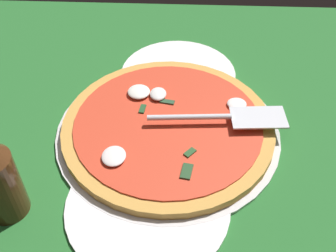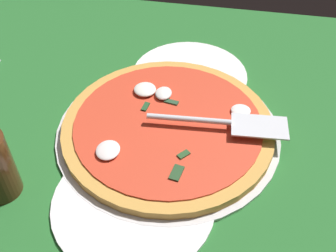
% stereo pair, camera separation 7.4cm
% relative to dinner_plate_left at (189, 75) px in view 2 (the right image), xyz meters
% --- Properties ---
extents(ground_plane, '(1.01, 1.01, 0.01)m').
position_rel_dinner_plate_left_xyz_m(ground_plane, '(0.20, -0.06, -0.01)').
color(ground_plane, '#256429').
extents(pizza_pan, '(0.40, 0.40, 0.01)m').
position_rel_dinner_plate_left_xyz_m(pizza_pan, '(0.17, -0.01, 0.00)').
color(pizza_pan, silver).
rests_on(pizza_pan, ground_plane).
extents(dinner_plate_left, '(0.24, 0.24, 0.01)m').
position_rel_dinner_plate_left_xyz_m(dinner_plate_left, '(0.00, 0.00, 0.00)').
color(dinner_plate_left, white).
rests_on(dinner_plate_left, ground_plane).
extents(dinner_plate_right, '(0.26, 0.26, 0.01)m').
position_rel_dinner_plate_left_xyz_m(dinner_plate_right, '(0.34, -0.04, 0.00)').
color(dinner_plate_right, white).
rests_on(dinner_plate_right, ground_plane).
extents(pizza, '(0.38, 0.38, 0.03)m').
position_rel_dinner_plate_left_xyz_m(pizza, '(0.17, -0.01, 0.01)').
color(pizza, gold).
rests_on(pizza, pizza_pan).
extents(pizza_server, '(0.06, 0.25, 0.01)m').
position_rel_dinner_plate_left_xyz_m(pizza_server, '(0.17, 0.09, 0.04)').
color(pizza_server, silver).
rests_on(pizza_server, pizza).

